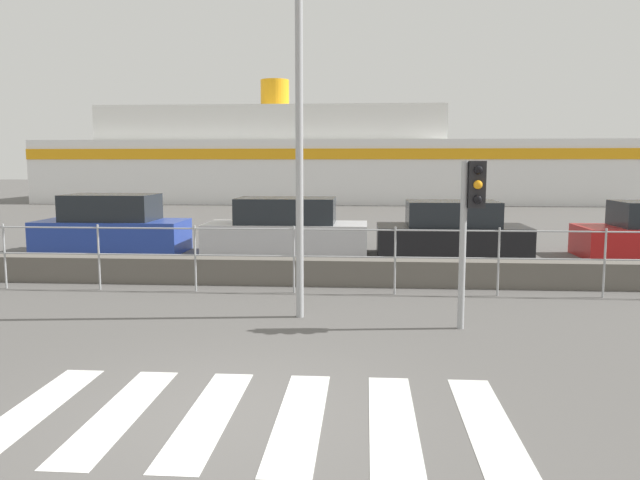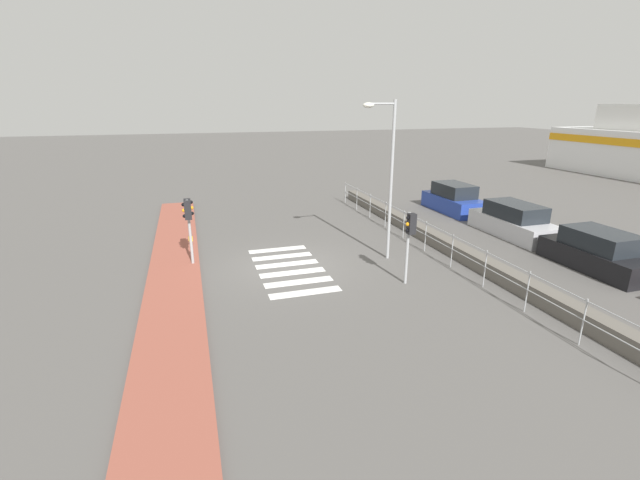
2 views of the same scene
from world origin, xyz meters
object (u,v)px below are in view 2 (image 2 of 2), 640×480
(traffic_light_far, at_px, (410,233))
(parked_car_black, at_px, (598,253))
(streetlamp, at_px, (386,164))
(parked_car_blue, at_px, (453,200))
(parked_car_silver, at_px, (514,222))
(traffic_light_near, at_px, (188,215))

(traffic_light_far, bearing_deg, parked_car_black, 84.32)
(streetlamp, distance_m, parked_car_black, 8.49)
(parked_car_blue, relative_size, parked_car_silver, 0.92)
(traffic_light_near, bearing_deg, traffic_light_far, 60.36)
(parked_car_black, bearing_deg, parked_car_blue, 180.00)
(traffic_light_near, bearing_deg, parked_car_blue, 107.87)
(streetlamp, bearing_deg, parked_car_blue, 129.76)
(traffic_light_near, bearing_deg, parked_car_silver, 89.07)
(parked_car_blue, height_order, parked_car_silver, parked_car_blue)
(traffic_light_far, bearing_deg, parked_car_silver, 116.35)
(traffic_light_near, relative_size, parked_car_blue, 0.63)
(parked_car_black, bearing_deg, parked_car_silver, -180.00)
(parked_car_blue, distance_m, parked_car_silver, 4.85)
(parked_car_blue, bearing_deg, parked_car_silver, -0.00)
(traffic_light_near, relative_size, parked_car_silver, 0.58)
(traffic_light_far, xyz_separation_m, parked_car_blue, (-8.54, 7.45, -1.15))
(traffic_light_near, height_order, parked_car_silver, traffic_light_near)
(traffic_light_far, relative_size, parked_car_black, 0.63)
(traffic_light_near, distance_m, parked_car_blue, 15.12)
(streetlamp, xyz_separation_m, parked_car_black, (3.32, 7.16, -3.13))
(traffic_light_far, relative_size, parked_car_silver, 0.57)
(parked_car_black, bearing_deg, traffic_light_near, -108.01)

